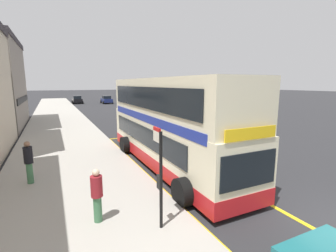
% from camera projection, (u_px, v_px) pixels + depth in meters
% --- Properties ---
extents(ground_plane, '(260.00, 260.00, 0.00)m').
position_uv_depth(ground_plane, '(110.00, 112.00, 35.20)').
color(ground_plane, '#28282B').
extents(pavement_near, '(6.00, 76.00, 0.14)m').
position_uv_depth(pavement_near, '(58.00, 114.00, 32.19)').
color(pavement_near, '#A39E93').
rests_on(pavement_near, ground).
extents(double_decker_bus, '(3.17, 11.24, 4.40)m').
position_uv_depth(double_decker_bus, '(168.00, 126.00, 12.08)').
color(double_decker_bus, beige).
rests_on(double_decker_bus, ground).
extents(bus_bay_markings, '(3.03, 14.52, 0.01)m').
position_uv_depth(bus_bay_markings, '(167.00, 165.00, 12.45)').
color(bus_bay_markings, gold).
rests_on(bus_bay_markings, ground).
extents(bus_stop_sign, '(0.09, 0.51, 2.83)m').
position_uv_depth(bus_stop_sign, '(160.00, 171.00, 6.60)').
color(bus_stop_sign, black).
rests_on(bus_stop_sign, pavement_near).
extents(parked_car_black_far, '(2.09, 4.20, 1.62)m').
position_uv_depth(parked_car_black_far, '(77.00, 100.00, 50.58)').
color(parked_car_black_far, black).
rests_on(parked_car_black_far, ground).
extents(parked_car_navy_kerbside, '(2.09, 4.20, 1.62)m').
position_uv_depth(parked_car_navy_kerbside, '(107.00, 100.00, 50.62)').
color(parked_car_navy_kerbside, navy).
rests_on(parked_car_navy_kerbside, ground).
extents(pedestrian_waiting_near_sign, '(0.34, 0.34, 1.62)m').
position_uv_depth(pedestrian_waiting_near_sign, '(97.00, 193.00, 6.97)').
color(pedestrian_waiting_near_sign, '#3F724C').
rests_on(pedestrian_waiting_near_sign, pavement_near).
extents(pedestrian_further_back, '(0.34, 0.34, 1.76)m').
position_uv_depth(pedestrian_further_back, '(29.00, 161.00, 9.67)').
color(pedestrian_further_back, '#3F724C').
rests_on(pedestrian_further_back, pavement_near).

